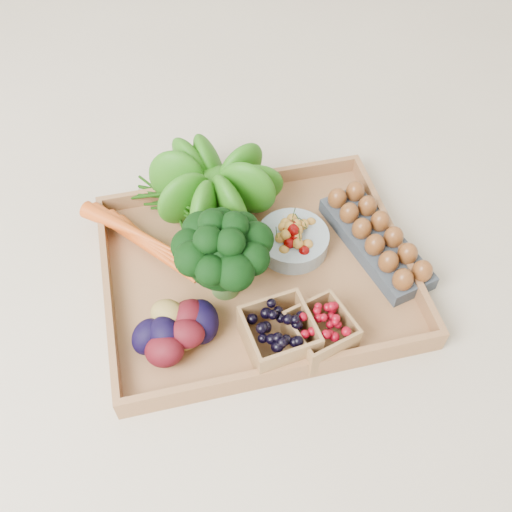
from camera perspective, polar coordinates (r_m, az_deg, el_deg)
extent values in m
plane|color=beige|center=(1.07, 0.00, -1.98)|extent=(4.00, 4.00, 0.00)
cube|color=#9F6D42|center=(1.07, 0.00, -1.74)|extent=(0.55, 0.45, 0.01)
sphere|color=#285D0E|center=(1.10, -4.06, 7.49)|extent=(0.17, 0.17, 0.17)
cylinder|color=#8C9EA5|center=(1.08, 3.68, 1.54)|extent=(0.14, 0.14, 0.04)
cube|color=#3B414B|center=(1.11, 11.82, 1.36)|extent=(0.15, 0.28, 0.03)
cube|color=black|center=(0.94, 2.31, -7.89)|extent=(0.12, 0.12, 0.07)
cube|color=maroon|center=(0.96, 6.44, -7.54)|extent=(0.12, 0.12, 0.07)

